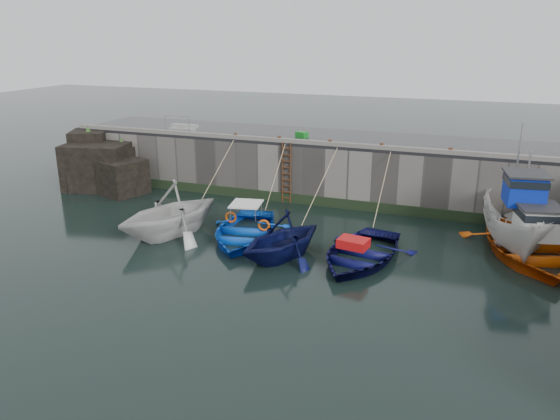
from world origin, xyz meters
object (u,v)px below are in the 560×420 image
(boat_near_blue, at_px, (244,238))
(bollard_a, at_px, (236,136))
(boat_far_white, at_px, (516,223))
(bollard_b, at_px, (280,139))
(boat_near_navy, at_px, (360,260))
(ladder, at_px, (286,173))
(bollard_c, at_px, (330,142))
(fish_crate, at_px, (302,135))
(boat_near_blacktrim, at_px, (282,257))
(boat_far_orange, at_px, (528,245))
(bollard_e, at_px, (450,151))
(bollard_d, at_px, (382,146))
(boat_near_white, at_px, (171,234))

(boat_near_blue, bearing_deg, bollard_a, 107.06)
(boat_near_blue, bearing_deg, boat_far_white, 4.98)
(bollard_b, bearing_deg, boat_near_navy, -48.04)
(ladder, relative_size, boat_near_navy, 0.60)
(boat_far_white, xyz_separation_m, bollard_c, (-8.82, 2.80, 2.28))
(boat_far_white, height_order, bollard_a, boat_far_white)
(boat_near_blue, relative_size, boat_near_navy, 1.00)
(boat_far_white, relative_size, fish_crate, 10.68)
(boat_near_blacktrim, relative_size, boat_far_orange, 0.56)
(boat_near_blue, bearing_deg, bollard_e, 25.73)
(bollard_d, xyz_separation_m, bollard_e, (3.20, 0.00, 0.00))
(bollard_d, bearing_deg, boat_far_white, -24.27)
(ladder, distance_m, bollard_e, 8.19)
(bollard_a, height_order, bollard_e, same)
(boat_near_navy, bearing_deg, boat_near_blue, -178.30)
(boat_far_white, xyz_separation_m, fish_crate, (-10.80, 4.28, 2.30))
(boat_near_white, height_order, boat_far_orange, boat_far_orange)
(boat_far_orange, height_order, bollard_a, boat_far_orange)
(bollard_b, bearing_deg, boat_far_orange, -17.05)
(bollard_c, bearing_deg, boat_near_blacktrim, -89.13)
(bollard_e, bearing_deg, boat_near_blue, -143.97)
(fish_crate, xyz_separation_m, bollard_b, (-0.72, -1.48, -0.02))
(ladder, height_order, fish_crate, fish_crate)
(fish_crate, bearing_deg, boat_far_orange, -2.94)
(boat_near_white, xyz_separation_m, boat_far_orange, (14.73, 2.88, 0.44))
(boat_near_white, relative_size, boat_far_white, 0.80)
(fish_crate, relative_size, bollard_a, 2.16)
(boat_far_orange, bearing_deg, fish_crate, 141.58)
(bollard_e, bearing_deg, boat_far_orange, -46.38)
(boat_near_blue, relative_size, fish_crate, 8.86)
(ladder, relative_size, boat_near_blacktrim, 0.76)
(fish_crate, xyz_separation_m, bollard_c, (1.98, -1.48, -0.02))
(boat_near_blacktrim, relative_size, bollard_a, 15.05)
(ladder, xyz_separation_m, bollard_e, (8.00, 0.34, 1.71))
(boat_near_navy, relative_size, bollard_d, 19.16)
(boat_near_blacktrim, xyz_separation_m, bollard_a, (-5.31, 7.28, 3.30))
(bollard_b, height_order, bollard_c, same)
(boat_far_white, bearing_deg, bollard_e, 128.36)
(bollard_b, bearing_deg, bollard_e, 0.00)
(boat_near_blue, height_order, bollard_e, bollard_e)
(boat_far_white, bearing_deg, bollard_d, 146.98)
(boat_far_orange, xyz_separation_m, fish_crate, (-11.29, 5.16, 2.88))
(bollard_a, distance_m, bollard_e, 11.00)
(boat_near_white, distance_m, boat_far_orange, 15.01)
(boat_near_blue, xyz_separation_m, fish_crate, (0.22, 7.29, 3.32))
(boat_far_orange, xyz_separation_m, bollard_e, (-3.51, 3.68, 2.86))
(bollard_e, bearing_deg, fish_crate, 169.23)
(ladder, bearing_deg, bollard_c, 8.67)
(bollard_a, height_order, bollard_d, same)
(boat_near_blue, distance_m, boat_near_navy, 5.33)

